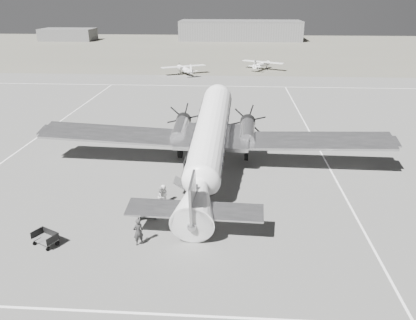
% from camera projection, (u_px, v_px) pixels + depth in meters
% --- Properties ---
extents(ground, '(260.00, 260.00, 0.00)m').
position_uv_depth(ground, '(191.00, 188.00, 32.52)').
color(ground, slate).
rests_on(ground, ground).
extents(taxi_line_near, '(60.00, 0.15, 0.01)m').
position_uv_depth(taxi_line_near, '(160.00, 314.00, 19.56)').
color(taxi_line_near, white).
rests_on(taxi_line_near, ground).
extents(taxi_line_right, '(0.15, 80.00, 0.01)m').
position_uv_depth(taxi_line_right, '(343.00, 192.00, 31.80)').
color(taxi_line_right, white).
rests_on(taxi_line_right, ground).
extents(taxi_line_left, '(0.15, 60.00, 0.01)m').
position_uv_depth(taxi_line_left, '(31.00, 142.00, 42.84)').
color(taxi_line_left, white).
rests_on(taxi_line_left, ground).
extents(taxi_line_horizon, '(90.00, 0.15, 0.01)m').
position_uv_depth(taxi_line_horizon, '(215.00, 86.00, 69.53)').
color(taxi_line_horizon, white).
rests_on(taxi_line_horizon, ground).
extents(grass_infield, '(260.00, 90.00, 0.01)m').
position_uv_depth(grass_infield, '(224.00, 48.00, 120.43)').
color(grass_infield, '#605D51').
rests_on(grass_infield, ground).
extents(hangar_main, '(42.00, 14.00, 6.60)m').
position_uv_depth(hangar_main, '(240.00, 30.00, 142.03)').
color(hangar_main, slate).
rests_on(hangar_main, ground).
extents(shed_secondary, '(18.00, 10.00, 4.00)m').
position_uv_depth(shed_secondary, '(68.00, 34.00, 141.46)').
color(shed_secondary, '#555555').
rests_on(shed_secondary, ground).
extents(dc3_airliner, '(32.70, 23.36, 6.06)m').
position_uv_depth(dc3_airliner, '(210.00, 142.00, 33.71)').
color(dc3_airliner, silver).
rests_on(dc3_airliner, ground).
extents(light_plane_left, '(11.47, 10.75, 1.89)m').
position_uv_depth(light_plane_left, '(184.00, 70.00, 79.31)').
color(light_plane_left, white).
rests_on(light_plane_left, ground).
extents(light_plane_right, '(11.67, 10.96, 1.91)m').
position_uv_depth(light_plane_right, '(262.00, 65.00, 84.61)').
color(light_plane_right, white).
rests_on(light_plane_right, ground).
extents(baggage_cart_near, '(1.80, 1.54, 0.86)m').
position_uv_depth(baggage_cart_near, '(146.00, 212.00, 27.98)').
color(baggage_cart_near, '#555555').
rests_on(baggage_cart_near, ground).
extents(baggage_cart_far, '(1.91, 1.71, 0.89)m').
position_uv_depth(baggage_cart_far, '(45.00, 239.00, 24.85)').
color(baggage_cart_far, '#555555').
rests_on(baggage_cart_far, ground).
extents(ground_crew, '(0.78, 0.73, 1.79)m').
position_uv_depth(ground_crew, '(138.00, 232.00, 24.76)').
color(ground_crew, '#2E2E2E').
rests_on(ground_crew, ground).
extents(ramp_agent, '(0.82, 0.91, 1.53)m').
position_uv_depth(ramp_agent, '(162.00, 196.00, 29.45)').
color(ramp_agent, '#ACACAA').
rests_on(ramp_agent, ground).
extents(passenger, '(0.58, 0.79, 1.48)m').
position_uv_depth(passenger, '(164.00, 194.00, 29.87)').
color(passenger, beige).
rests_on(passenger, ground).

